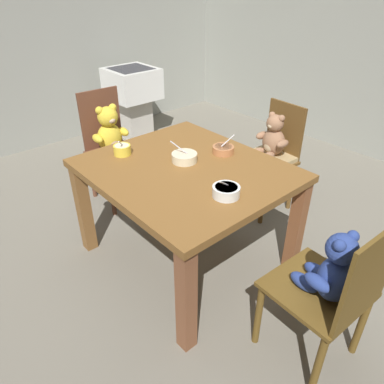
# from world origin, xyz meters

# --- Properties ---
(ground_plane) EXTENTS (5.20, 5.20, 0.04)m
(ground_plane) POSITION_xyz_m (0.00, 0.00, -0.02)
(ground_plane) COLOR slate
(wall_left) EXTENTS (0.08, 5.20, 2.92)m
(wall_left) POSITION_xyz_m (-2.56, 0.00, 1.46)
(wall_left) COLOR gray
(wall_left) RESTS_ON ground_plane
(dining_table) EXTENTS (1.18, 1.03, 0.70)m
(dining_table) POSITION_xyz_m (0.00, 0.00, 0.60)
(dining_table) COLOR brown
(dining_table) RESTS_ON ground_plane
(teddy_chair_near_right) EXTENTS (0.44, 0.44, 0.88)m
(teddy_chair_near_right) POSITION_xyz_m (1.02, -0.00, 0.53)
(teddy_chair_near_right) COLOR brown
(teddy_chair_near_right) RESTS_ON ground_plane
(teddy_chair_near_left) EXTENTS (0.43, 0.40, 0.92)m
(teddy_chair_near_left) POSITION_xyz_m (-1.01, 0.06, 0.55)
(teddy_chair_near_left) COLOR brown
(teddy_chair_near_left) RESTS_ON ground_plane
(teddy_chair_far_center) EXTENTS (0.40, 0.42, 0.86)m
(teddy_chair_far_center) POSITION_xyz_m (-0.06, 0.92, 0.52)
(teddy_chair_far_center) COLOR brown
(teddy_chair_far_center) RESTS_ON ground_plane
(porridge_bowl_white_near_right) EXTENTS (0.15, 0.15, 0.13)m
(porridge_bowl_white_near_right) POSITION_xyz_m (0.39, -0.06, 0.73)
(porridge_bowl_white_near_right) COLOR silver
(porridge_bowl_white_near_right) RESTS_ON dining_table
(porridge_bowl_cream_center) EXTENTS (0.16, 0.16, 0.13)m
(porridge_bowl_cream_center) POSITION_xyz_m (-0.07, 0.05, 0.73)
(porridge_bowl_cream_center) COLOR beige
(porridge_bowl_cream_center) RESTS_ON dining_table
(porridge_bowl_terracotta_far_center) EXTENTS (0.14, 0.15, 0.12)m
(porridge_bowl_terracotta_far_center) POSITION_xyz_m (0.01, 0.31, 0.73)
(porridge_bowl_terracotta_far_center) COLOR #BB7547
(porridge_bowl_terracotta_far_center) RESTS_ON dining_table
(porridge_bowl_yellow_near_left) EXTENTS (0.11, 0.11, 0.12)m
(porridge_bowl_yellow_near_left) POSITION_xyz_m (-0.41, -0.19, 0.73)
(porridge_bowl_yellow_near_left) COLOR yellow
(porridge_bowl_yellow_near_left) RESTS_ON dining_table
(sink_basin) EXTENTS (0.51, 0.51, 0.80)m
(sink_basin) POSITION_xyz_m (-2.05, 0.95, 0.52)
(sink_basin) COLOR #B7B2A8
(sink_basin) RESTS_ON ground_plane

